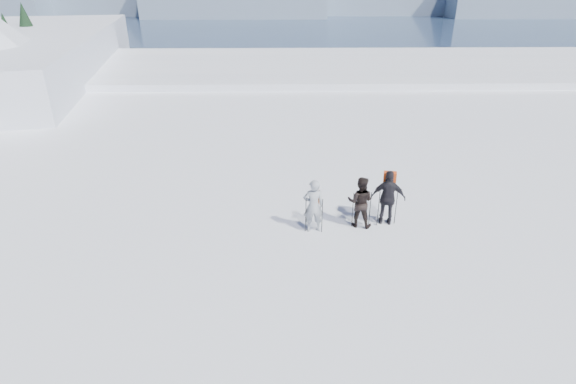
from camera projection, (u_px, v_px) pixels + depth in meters
The scene contains 7 objects.
lake_basin at pixel (298, 142), 40.69m from camera, with size 820.00×820.00×71.62m.
skier_grey at pixel (313, 206), 13.87m from camera, with size 0.64×0.42×1.76m, color #9399A1.
skier_dark at pixel (360, 202), 14.17m from camera, with size 0.83×0.64×1.70m, color black.
skier_pack at pixel (388, 198), 14.26m from camera, with size 1.08×0.45×1.85m, color black.
backpack at pixel (392, 160), 13.94m from camera, with size 0.39×0.22×0.58m, color #DE4614.
ski_poles at pixel (354, 210), 14.16m from camera, with size 2.94×0.52×1.32m.
skis_loose at pixel (316, 201), 16.06m from camera, with size 0.33×1.70×0.03m.
Camera 1 is at (-1.66, -8.49, 7.40)m, focal length 28.00 mm.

